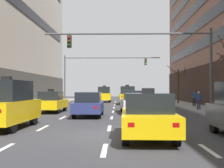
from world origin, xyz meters
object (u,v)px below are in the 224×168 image
at_px(taxi_driving_2, 51,102).
at_px(taxi_driving_5, 6,105).
at_px(taxi_driving_3, 148,116).
at_px(traffic_signal_1, 97,68).
at_px(taxi_driving_1, 104,94).
at_px(pedestrian_1, 199,99).
at_px(car_driving_4, 89,105).
at_px(street_tree_0, 178,84).
at_px(car_driving_0, 134,102).
at_px(pedestrian_0, 194,97).
at_px(traffic_signal_0, 155,52).
at_px(taxi_driving_6, 127,95).

height_order(taxi_driving_2, taxi_driving_5, taxi_driving_5).
relative_size(taxi_driving_3, traffic_signal_1, 0.36).
height_order(taxi_driving_1, traffic_signal_1, traffic_signal_1).
relative_size(taxi_driving_5, pedestrian_1, 3.10).
bearing_deg(taxi_driving_3, car_driving_4, 109.16).
height_order(taxi_driving_5, street_tree_0, street_tree_0).
relative_size(taxi_driving_2, taxi_driving_3, 0.97).
distance_m(taxi_driving_1, taxi_driving_3, 30.54).
height_order(car_driving_0, taxi_driving_1, taxi_driving_1).
relative_size(traffic_signal_1, pedestrian_0, 8.28).
bearing_deg(taxi_driving_1, traffic_signal_0, -78.30).
distance_m(car_driving_4, taxi_driving_5, 6.81).
bearing_deg(car_driving_4, pedestrian_0, 47.27).
bearing_deg(traffic_signal_1, pedestrian_1, -57.12).
xyz_separation_m(car_driving_0, traffic_signal_1, (-4.06, 16.67, 3.80)).
distance_m(taxi_driving_6, street_tree_0, 6.19).
distance_m(taxi_driving_6, pedestrian_0, 8.38).
relative_size(taxi_driving_1, taxi_driving_3, 0.96).
relative_size(car_driving_0, traffic_signal_1, 0.37).
height_order(car_driving_0, traffic_signal_1, traffic_signal_1).
distance_m(taxi_driving_6, traffic_signal_0, 15.53).
bearing_deg(taxi_driving_2, taxi_driving_6, 62.53).
bearing_deg(pedestrian_1, taxi_driving_3, -111.89).
relative_size(taxi_driving_3, traffic_signal_0, 0.40).
height_order(taxi_driving_3, traffic_signal_0, traffic_signal_0).
height_order(traffic_signal_0, traffic_signal_1, traffic_signal_1).
bearing_deg(pedestrian_1, traffic_signal_1, 122.88).
distance_m(taxi_driving_1, taxi_driving_5, 27.83).
relative_size(car_driving_0, pedestrian_0, 3.04).
xyz_separation_m(taxi_driving_3, car_driving_4, (-3.03, 8.73, -0.03)).
bearing_deg(street_tree_0, pedestrian_0, -85.19).
bearing_deg(taxi_driving_3, taxi_driving_2, 117.25).
xyz_separation_m(traffic_signal_0, traffic_signal_1, (-5.31, 19.25, 0.29)).
xyz_separation_m(traffic_signal_0, pedestrian_0, (5.10, 9.82, -3.33)).
distance_m(taxi_driving_5, taxi_driving_6, 22.44).
distance_m(taxi_driving_1, pedestrian_1, 18.68).
xyz_separation_m(taxi_driving_2, street_tree_0, (12.31, 12.31, 1.62)).
bearing_deg(taxi_driving_6, traffic_signal_1, 133.40).
distance_m(car_driving_0, street_tree_0, 14.15).
height_order(street_tree_0, pedestrian_1, street_tree_0).
xyz_separation_m(taxi_driving_6, traffic_signal_1, (-3.91, 4.14, 3.58)).
relative_size(car_driving_0, taxi_driving_3, 1.02).
height_order(taxi_driving_1, pedestrian_1, taxi_driving_1).
distance_m(taxi_driving_2, taxi_driving_5, 9.49).
bearing_deg(taxi_driving_2, pedestrian_0, 27.97).
bearing_deg(pedestrian_0, taxi_driving_5, -128.07).
height_order(car_driving_0, taxi_driving_2, taxi_driving_2).
height_order(taxi_driving_5, pedestrian_0, taxi_driving_5).
distance_m(car_driving_4, taxi_driving_6, 15.87).
xyz_separation_m(car_driving_0, street_tree_0, (5.89, 12.77, 1.59)).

